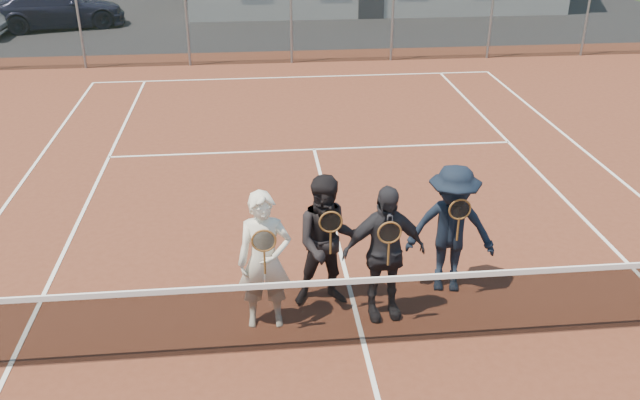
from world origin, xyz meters
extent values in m
plane|color=#284719|center=(0.00, 20.00, 0.00)|extent=(220.00, 220.00, 0.00)
cube|color=#562819|center=(0.00, 0.00, 0.01)|extent=(30.00, 30.00, 0.02)
cube|color=black|center=(-4.00, 20.00, 0.01)|extent=(40.00, 12.00, 0.01)
imported|color=black|center=(-8.18, 19.49, 0.69)|extent=(5.12, 3.17, 1.38)
cube|color=white|center=(0.00, 11.88, 0.03)|extent=(10.97, 0.06, 0.01)
cube|color=white|center=(-4.12, 0.00, 0.03)|extent=(0.06, 23.77, 0.01)
cube|color=white|center=(0.00, 6.40, 0.03)|extent=(8.23, 0.06, 0.01)
cube|color=white|center=(0.00, 0.00, 0.03)|extent=(0.06, 12.80, 0.01)
cube|color=black|center=(0.00, 0.00, 0.48)|extent=(11.60, 0.02, 0.88)
cube|color=white|center=(0.00, 0.00, 0.93)|extent=(11.60, 0.03, 0.07)
cylinder|color=slate|center=(-6.00, 13.50, 1.50)|extent=(0.07, 0.07, 3.00)
cylinder|color=slate|center=(-3.00, 13.50, 1.50)|extent=(0.07, 0.07, 3.00)
cylinder|color=slate|center=(0.00, 13.50, 1.50)|extent=(0.07, 0.07, 3.00)
cylinder|color=slate|center=(3.00, 13.50, 1.50)|extent=(0.07, 0.07, 3.00)
cylinder|color=slate|center=(6.00, 13.50, 1.50)|extent=(0.07, 0.07, 3.00)
cylinder|color=slate|center=(9.00, 13.50, 1.50)|extent=(0.07, 0.07, 3.00)
cube|color=black|center=(0.00, 13.50, 1.50)|extent=(30.00, 0.03, 3.00)
imported|color=white|center=(-1.15, 0.56, 0.92)|extent=(0.66, 0.44, 1.80)
torus|color=brown|center=(-1.15, 0.29, 1.35)|extent=(0.29, 0.02, 0.29)
cylinder|color=black|center=(-1.15, 0.29, 1.35)|extent=(0.25, 0.00, 0.25)
cylinder|color=brown|center=(-1.15, 0.29, 1.07)|extent=(0.03, 0.03, 0.32)
imported|color=black|center=(-0.33, 0.95, 0.92)|extent=(0.88, 0.69, 1.80)
torus|color=brown|center=(-0.33, 0.68, 1.35)|extent=(0.29, 0.02, 0.29)
cylinder|color=black|center=(-0.33, 0.68, 1.35)|extent=(0.25, 0.00, 0.25)
cylinder|color=brown|center=(-0.33, 0.68, 1.07)|extent=(0.03, 0.03, 0.32)
imported|color=#242429|center=(0.32, 0.61, 0.92)|extent=(1.09, 0.54, 1.80)
torus|color=brown|center=(0.32, 0.34, 1.35)|extent=(0.29, 0.02, 0.29)
cylinder|color=black|center=(0.32, 0.34, 1.35)|extent=(0.25, 0.00, 0.25)
cylinder|color=brown|center=(0.32, 0.34, 1.07)|extent=(0.03, 0.03, 0.32)
imported|color=black|center=(1.31, 1.12, 0.92)|extent=(1.27, 0.89, 1.80)
torus|color=brown|center=(1.31, 0.85, 1.35)|extent=(0.29, 0.02, 0.29)
cylinder|color=black|center=(1.31, 0.85, 1.35)|extent=(0.25, 0.00, 0.25)
cylinder|color=brown|center=(1.31, 0.85, 1.07)|extent=(0.03, 0.03, 0.32)
camera|label=1|loc=(-1.19, -6.48, 5.13)|focal=38.00mm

